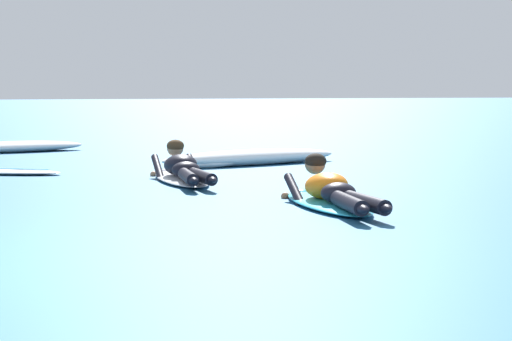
% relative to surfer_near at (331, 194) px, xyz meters
% --- Properties ---
extents(ground_plane, '(120.00, 120.00, 0.00)m').
position_rel_surfer_near_xyz_m(ground_plane, '(-2.65, 7.58, -0.14)').
color(ground_plane, '#235B84').
extents(surfer_near, '(0.59, 2.47, 0.53)m').
position_rel_surfer_near_xyz_m(surfer_near, '(0.00, 0.00, 0.00)').
color(surfer_near, '#2DB2D1').
rests_on(surfer_near, ground).
extents(surfer_far, '(0.57, 2.52, 0.55)m').
position_rel_surfer_near_xyz_m(surfer_far, '(-0.97, 2.80, 0.00)').
color(surfer_far, silver).
rests_on(surfer_far, ground).
extents(whitewater_mid_left, '(2.54, 1.34, 0.19)m').
position_rel_surfer_near_xyz_m(whitewater_mid_left, '(-2.92, 8.72, -0.05)').
color(whitewater_mid_left, white).
rests_on(whitewater_mid_left, ground).
extents(whitewater_back, '(2.98, 1.54, 0.23)m').
position_rel_surfer_near_xyz_m(whitewater_back, '(0.44, 5.08, -0.03)').
color(whitewater_back, white).
rests_on(whitewater_back, ground).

